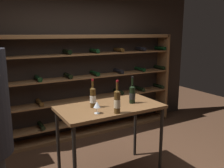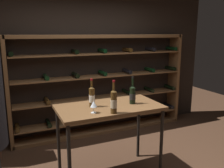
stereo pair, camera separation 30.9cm
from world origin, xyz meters
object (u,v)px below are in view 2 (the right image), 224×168
at_px(wine_bottle_gold_foil, 114,101).
at_px(wine_glass_stemmed_center, 94,104).
at_px(wine_bottle_black_capsule, 92,97).
at_px(wine_bottle_green_slim, 133,94).
at_px(wine_rack, 104,85).
at_px(tasting_table, 109,113).

xyz_separation_m(wine_bottle_gold_foil, wine_glass_stemmed_center, (-0.21, 0.11, -0.04)).
height_order(wine_bottle_black_capsule, wine_bottle_green_slim, same).
bearing_deg(wine_bottle_black_capsule, wine_rack, 62.74).
xyz_separation_m(wine_rack, wine_bottle_gold_foil, (-0.57, -1.73, 0.20)).
relative_size(wine_rack, wine_bottle_black_capsule, 9.42).
xyz_separation_m(tasting_table, wine_glass_stemmed_center, (-0.28, -0.18, 0.20)).
relative_size(wine_bottle_gold_foil, wine_glass_stemmed_center, 2.74).
bearing_deg(tasting_table, wine_bottle_black_capsule, 165.82).
bearing_deg(wine_rack, tasting_table, -109.08).
distance_m(tasting_table, wine_bottle_green_slim, 0.39).
bearing_deg(wine_bottle_black_capsule, wine_glass_stemmed_center, -104.51).
bearing_deg(wine_glass_stemmed_center, wine_bottle_gold_foil, -28.36).
distance_m(wine_bottle_gold_foil, wine_glass_stemmed_center, 0.24).
height_order(tasting_table, wine_bottle_gold_foil, wine_bottle_gold_foil).
relative_size(tasting_table, wine_glass_stemmed_center, 9.29).
xyz_separation_m(tasting_table, wine_bottle_black_capsule, (-0.22, 0.05, 0.24)).
relative_size(wine_bottle_black_capsule, wine_glass_stemmed_center, 2.52).
relative_size(wine_bottle_green_slim, wine_glass_stemmed_center, 2.53).
relative_size(wine_rack, tasting_table, 2.56).
bearing_deg(wine_bottle_green_slim, wine_bottle_black_capsule, 170.63).
xyz_separation_m(wine_bottle_gold_foil, wine_bottle_black_capsule, (-0.15, 0.34, -0.01)).
bearing_deg(wine_bottle_black_capsule, tasting_table, -14.18).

